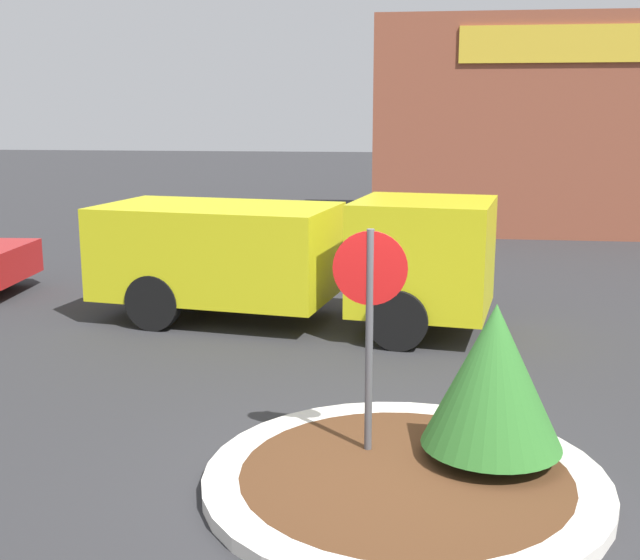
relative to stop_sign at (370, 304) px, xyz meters
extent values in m
plane|color=#2D2D30|center=(0.36, -0.48, -1.53)|extent=(120.00, 120.00, 0.00)
cylinder|color=beige|center=(0.36, -0.48, -1.47)|extent=(3.56, 3.56, 0.13)
cylinder|color=#4C2D19|center=(0.36, -0.48, -1.46)|extent=(2.92, 2.92, 0.13)
cylinder|color=#4C4C51|center=(0.00, 0.00, -0.42)|extent=(0.07, 0.07, 2.22)
cylinder|color=#B71414|center=(0.00, 0.00, 0.33)|extent=(0.68, 0.03, 0.68)
cylinder|color=brown|center=(1.13, -0.05, -1.34)|extent=(0.08, 0.08, 0.13)
cone|color=#2D6B28|center=(1.13, -0.05, -0.61)|extent=(1.28, 1.28, 1.32)
cube|color=gold|center=(0.49, 4.61, -0.34)|extent=(2.21, 2.26, 1.61)
cube|color=gold|center=(-2.73, 5.11, -0.43)|extent=(3.90, 2.62, 1.43)
cube|color=black|center=(1.15, 4.51, -0.06)|extent=(0.31, 1.76, 0.56)
cylinder|color=black|center=(0.45, 5.59, -1.10)|extent=(0.88, 0.36, 0.85)
cylinder|color=black|center=(0.16, 3.69, -1.10)|extent=(0.88, 0.36, 0.85)
cylinder|color=black|center=(-3.24, 6.16, -1.10)|extent=(0.88, 0.36, 0.85)
cylinder|color=black|center=(-3.54, 4.27, -1.10)|extent=(0.88, 0.36, 0.85)
cube|color=brown|center=(6.20, 16.94, 1.31)|extent=(14.15, 6.00, 5.68)
camera|label=1|loc=(0.45, -7.06, 1.71)|focal=45.00mm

